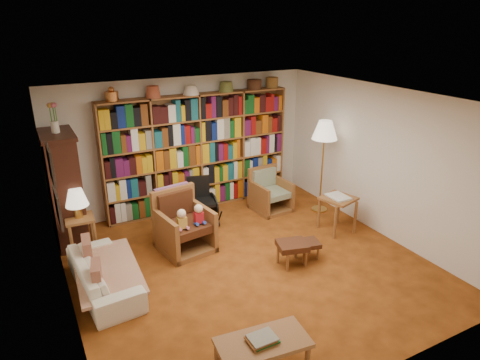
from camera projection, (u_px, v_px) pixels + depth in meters
floor at (248, 264)px, 6.49m from camera, size 5.00×5.00×0.00m
ceiling at (250, 99)px, 5.59m from camera, size 5.00×5.00×0.00m
wall_back at (185, 144)px, 8.10m from camera, size 5.00×0.00×5.00m
wall_front at (379, 277)px, 3.97m from camera, size 5.00×0.00×5.00m
wall_left at (60, 225)px, 4.95m from camera, size 0.00×5.00×5.00m
wall_right at (380, 161)px, 7.13m from camera, size 0.00×5.00×5.00m
bookshelf at (199, 149)px, 8.08m from camera, size 3.60×0.30×2.42m
curio_cabinet at (65, 188)px, 6.82m from camera, size 0.50×0.95×2.40m
framed_pictures at (55, 186)px, 5.07m from camera, size 0.03×0.52×0.97m
sofa at (104, 274)px, 5.81m from camera, size 1.69×0.76×0.48m
sofa_throw at (107, 269)px, 5.81m from camera, size 0.89×1.56×0.04m
cushion_left at (87, 251)px, 5.96m from camera, size 0.16×0.39×0.38m
cushion_right at (97, 276)px, 5.38m from camera, size 0.18×0.38×0.36m
side_table_lamp at (81, 227)px, 6.63m from camera, size 0.45×0.45×0.62m
table_lamp at (76, 198)px, 6.46m from camera, size 0.34×0.34×0.47m
armchair_leather at (183, 224)px, 6.84m from camera, size 0.88×0.92×0.98m
armchair_sage at (269, 194)px, 8.26m from camera, size 0.69×0.72×0.81m
wheelchair at (201, 202)px, 7.70m from camera, size 0.50×0.68×0.85m
floor_lamp at (325, 134)px, 7.75m from camera, size 0.47×0.47×1.76m
side_table_papers at (338, 203)px, 7.32m from camera, size 0.64×0.64×0.66m
footstool_a at (292, 247)px, 6.37m from camera, size 0.52×0.47×0.37m
footstool_b at (307, 245)px, 6.54m from camera, size 0.41×0.37×0.30m
coffee_table at (263, 345)px, 4.40m from camera, size 1.01×0.58×0.46m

